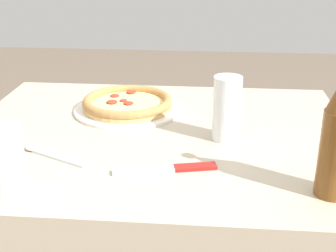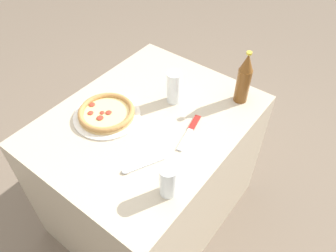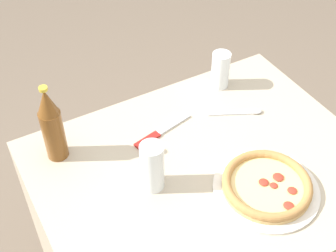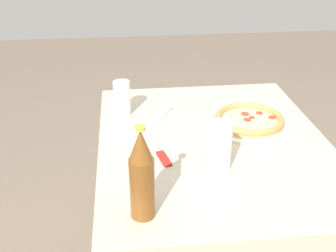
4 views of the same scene
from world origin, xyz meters
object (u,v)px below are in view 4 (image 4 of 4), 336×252
Objects in this scene: pizza_pepperoni at (249,121)px; glass_orange_juice at (122,100)px; glass_lemonade at (220,148)px; beer_bottle at (142,175)px; spoon at (164,113)px; knife at (158,150)px.

glass_orange_juice is (0.15, 0.45, 0.04)m from pizza_pepperoni.
glass_lemonade is at bearing -145.57° from glass_orange_juice.
beer_bottle is (-0.46, 0.41, 0.10)m from pizza_pepperoni.
spoon is at bearing 66.97° from pizza_pepperoni.
spoon is (0.58, -0.11, -0.12)m from beer_bottle.
pizza_pepperoni is 0.62m from beer_bottle.
knife is at bearing 170.28° from spoon.
pizza_pepperoni is at bearing -32.62° from glass_lemonade.
glass_lemonade is 0.31m from beer_bottle.
glass_orange_juice is 0.85× the size of glass_lemonade.
glass_orange_juice reaches higher than knife.
spoon is at bearing -97.65° from glass_orange_juice.
spoon is at bearing -11.10° from beer_bottle.
beer_bottle is at bearing 167.71° from knife.
glass_lemonade is at bearing -162.05° from spoon.
spoon is (0.13, 0.30, -0.01)m from pizza_pepperoni.
glass_orange_juice is at bearing 20.56° from knife.
glass_orange_juice is at bearing 82.35° from spoon.
spoon reaches higher than knife.
knife is (-0.15, 0.34, -0.02)m from pizza_pepperoni.
pizza_pepperoni reaches higher than knife.
glass_orange_juice is 0.61m from beer_bottle.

